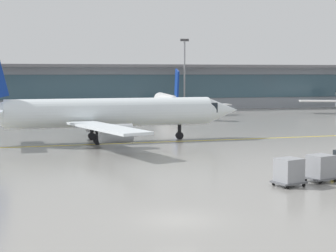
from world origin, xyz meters
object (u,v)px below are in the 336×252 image
at_px(cargo_dolly_lead, 321,167).
at_px(cargo_dolly_trailing, 289,171).
at_px(taxiing_regional_jet, 107,113).
at_px(apron_light_mast_2, 184,72).
at_px(gate_airplane_2, 167,102).

height_order(cargo_dolly_lead, cargo_dolly_trailing, same).
bearing_deg(cargo_dolly_trailing, cargo_dolly_lead, 0.00).
xyz_separation_m(taxiing_regional_jet, cargo_dolly_lead, (12.22, -26.30, -2.18)).
height_order(taxiing_regional_jet, apron_light_mast_2, apron_light_mast_2).
relative_size(taxiing_regional_jet, cargo_dolly_trailing, 13.13).
height_order(cargo_dolly_lead, apron_light_mast_2, apron_light_mast_2).
height_order(gate_airplane_2, cargo_dolly_lead, gate_airplane_2).
xyz_separation_m(taxiing_regional_jet, apron_light_mast_2, (21.96, 47.99, 4.89)).
height_order(gate_airplane_2, apron_light_mast_2, apron_light_mast_2).
bearing_deg(gate_airplane_2, apron_light_mast_2, -23.52).
distance_m(gate_airplane_2, cargo_dolly_lead, 61.99).
bearing_deg(apron_light_mast_2, taxiing_regional_jet, -114.59).
bearing_deg(apron_light_mast_2, cargo_dolly_lead, -97.47).
height_order(taxiing_regional_jet, cargo_dolly_lead, taxiing_regional_jet).
bearing_deg(gate_airplane_2, taxiing_regional_jet, 160.98).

